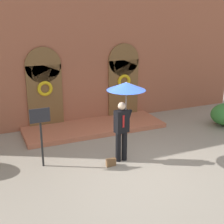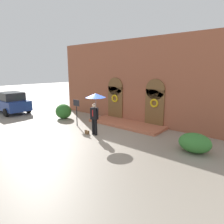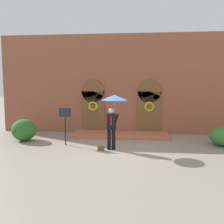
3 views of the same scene
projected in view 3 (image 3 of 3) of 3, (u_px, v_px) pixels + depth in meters
The scene contains 6 objects.
ground_plane at pixel (115, 151), 10.48m from camera, with size 80.00×80.00×0.00m, color gray.
building_facade at pixel (121, 86), 14.28m from camera, with size 14.00×2.30×5.60m.
person_with_umbrella at pixel (114, 106), 10.56m from camera, with size 1.10×1.10×2.36m.
handbag at pixel (101, 148), 10.63m from camera, with size 0.28×0.12×0.22m, color brown.
sign_post at pixel (65, 120), 11.45m from camera, with size 0.56×0.06×1.72m.
shrub_left at pixel (24, 130), 12.42m from camera, with size 1.21×1.15×1.08m, color #2D6B28.
Camera 3 is at (0.93, -10.18, 2.85)m, focal length 40.00 mm.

